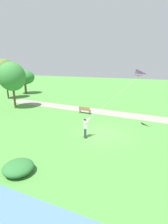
# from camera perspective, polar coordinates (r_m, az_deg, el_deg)

# --- Properties ---
(ground_plane) EXTENTS (120.00, 120.00, 0.00)m
(ground_plane) POSITION_cam_1_polar(r_m,az_deg,el_deg) (15.53, 6.47, -7.34)
(ground_plane) COLOR #4C8E3D
(walkway_path) EXTENTS (4.16, 32.08, 0.02)m
(walkway_path) POSITION_cam_1_polar(r_m,az_deg,el_deg) (22.25, 6.75, -0.05)
(walkway_path) COLOR gray
(walkway_path) RESTS_ON ground
(person_kite_flyer) EXTENTS (0.57, 0.61, 1.83)m
(person_kite_flyer) POSITION_cam_1_polar(r_m,az_deg,el_deg) (14.30, 0.49, -4.81)
(person_kite_flyer) COLOR #232328
(person_kite_flyer) RESTS_ON ground
(flying_kite) EXTENTS (3.25, 3.72, 3.86)m
(flying_kite) POSITION_cam_1_polar(r_m,az_deg,el_deg) (15.29, 17.05, 12.16)
(flying_kite) COLOR purple
(park_bench_near_walkway) EXTENTS (0.52, 1.52, 0.88)m
(park_bench_near_walkway) POSITION_cam_1_polar(r_m,az_deg,el_deg) (21.38, 0.21, 0.80)
(park_bench_near_walkway) COLOR olive
(park_bench_near_walkway) RESTS_ON ground
(tree_treeline_center) EXTENTS (3.60, 3.30, 6.93)m
(tree_treeline_center) POSITION_cam_1_polar(r_m,az_deg,el_deg) (33.09, -25.00, 11.99)
(tree_treeline_center) COLOR brown
(tree_treeline_center) RESTS_ON ground
(tree_horizon_far) EXTENTS (3.57, 3.64, 6.36)m
(tree_horizon_far) POSITION_cam_1_polar(r_m,az_deg,el_deg) (25.37, -23.10, 10.89)
(tree_horizon_far) COLOR brown
(tree_horizon_far) RESTS_ON ground
(tree_treeline_right) EXTENTS (3.89, 4.03, 4.83)m
(tree_treeline_right) POSITION_cam_1_polar(r_m,az_deg,el_deg) (37.53, -19.38, 10.95)
(tree_treeline_right) COLOR brown
(tree_treeline_right) RESTS_ON ground
(lakeside_shrub) EXTENTS (1.75, 1.77, 0.72)m
(lakeside_shrub) POSITION_cam_1_polar(r_m,az_deg,el_deg) (10.96, -21.26, -17.02)
(lakeside_shrub) COLOR #2D7033
(lakeside_shrub) RESTS_ON ground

